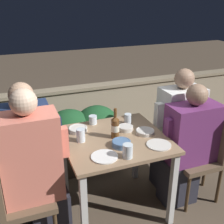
# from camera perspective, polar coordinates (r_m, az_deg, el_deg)

# --- Properties ---
(ground_plane) EXTENTS (16.00, 16.00, 0.00)m
(ground_plane) POSITION_cam_1_polar(r_m,az_deg,el_deg) (2.88, 0.47, -18.67)
(ground_plane) COLOR brown
(parapet_wall) EXTENTS (9.00, 0.18, 0.79)m
(parapet_wall) POSITION_cam_1_polar(r_m,az_deg,el_deg) (3.80, -7.27, -0.57)
(parapet_wall) COLOR gray
(parapet_wall) RESTS_ON ground_plane
(dining_table) EXTENTS (0.88, 0.83, 0.76)m
(dining_table) POSITION_cam_1_polar(r_m,az_deg,el_deg) (2.49, 0.52, -7.50)
(dining_table) COLOR #937556
(dining_table) RESTS_ON ground_plane
(planter_hedge) EXTENTS (1.16, 0.47, 0.75)m
(planter_hedge) POSITION_cam_1_polar(r_m,az_deg,el_deg) (3.19, -8.55, -5.27)
(planter_hedge) COLOR brown
(planter_hedge) RESTS_ON ground_plane
(chair_left_near) EXTENTS (0.42, 0.42, 0.88)m
(chair_left_near) POSITION_cam_1_polar(r_m,az_deg,el_deg) (2.33, -19.57, -15.06)
(chair_left_near) COLOR brown
(chair_left_near) RESTS_ON ground_plane
(person_coral_top) EXTENTS (0.50, 0.26, 1.33)m
(person_coral_top) POSITION_cam_1_polar(r_m,az_deg,el_deg) (2.25, -15.07, -11.57)
(person_coral_top) COLOR #282833
(person_coral_top) RESTS_ON ground_plane
(chair_left_far) EXTENTS (0.42, 0.42, 0.88)m
(chair_left_far) POSITION_cam_1_polar(r_m,az_deg,el_deg) (2.53, -19.86, -11.76)
(chair_left_far) COLOR brown
(chair_left_far) RESTS_ON ground_plane
(person_navy_jumper) EXTENTS (0.48, 0.26, 1.30)m
(person_navy_jumper) POSITION_cam_1_polar(r_m,az_deg,el_deg) (2.46, -15.74, -8.66)
(person_navy_jumper) COLOR #282833
(person_navy_jumper) RESTS_ON ground_plane
(chair_right_near) EXTENTS (0.42, 0.42, 0.88)m
(chair_right_near) POSITION_cam_1_polar(r_m,az_deg,el_deg) (2.87, 18.21, -7.11)
(chair_right_near) COLOR brown
(chair_right_near) RESTS_ON ground_plane
(person_purple_stripe) EXTENTS (0.52, 0.26, 1.20)m
(person_purple_stripe) POSITION_cam_1_polar(r_m,az_deg,el_deg) (2.73, 15.10, -6.79)
(person_purple_stripe) COLOR #282833
(person_purple_stripe) RESTS_ON ground_plane
(chair_right_far) EXTENTS (0.42, 0.42, 0.88)m
(chair_right_far) POSITION_cam_1_polar(r_m,az_deg,el_deg) (3.07, 15.84, -4.70)
(chair_right_far) COLOR brown
(chair_right_far) RESTS_ON ground_plane
(person_white_polo) EXTENTS (0.49, 0.26, 1.26)m
(person_white_polo) POSITION_cam_1_polar(r_m,az_deg,el_deg) (2.92, 12.96, -3.58)
(person_white_polo) COLOR #282833
(person_white_polo) RESTS_ON ground_plane
(beer_bottle) EXTENTS (0.07, 0.07, 0.27)m
(beer_bottle) POSITION_cam_1_polar(r_m,az_deg,el_deg) (2.40, 0.65, -3.01)
(beer_bottle) COLOR brown
(beer_bottle) RESTS_ON dining_table
(plate_0) EXTENTS (0.21, 0.21, 0.01)m
(plate_0) POSITION_cam_1_polar(r_m,az_deg,el_deg) (2.17, -1.55, -9.06)
(plate_0) COLOR white
(plate_0) RESTS_ON dining_table
(plate_1) EXTENTS (0.20, 0.20, 0.01)m
(plate_1) POSITION_cam_1_polar(r_m,az_deg,el_deg) (2.36, 9.48, -6.59)
(plate_1) COLOR silver
(plate_1) RESTS_ON dining_table
(bowl_0) EXTENTS (0.15, 0.15, 0.05)m
(bowl_0) POSITION_cam_1_polar(r_m,az_deg,el_deg) (2.30, 1.82, -6.35)
(bowl_0) COLOR #4C709E
(bowl_0) RESTS_ON dining_table
(bowl_1) EXTENTS (0.17, 0.17, 0.04)m
(bowl_1) POSITION_cam_1_polar(r_m,az_deg,el_deg) (2.56, -6.93, -3.45)
(bowl_1) COLOR silver
(bowl_1) RESTS_ON dining_table
(bowl_2) EXTENTS (0.14, 0.14, 0.04)m
(bowl_2) POSITION_cam_1_polar(r_m,az_deg,el_deg) (2.57, 2.77, -3.22)
(bowl_2) COLOR beige
(bowl_2) RESTS_ON dining_table
(bowl_3) EXTENTS (0.17, 0.17, 0.03)m
(bowl_3) POSITION_cam_1_polar(r_m,az_deg,el_deg) (2.53, 6.74, -3.93)
(bowl_3) COLOR beige
(bowl_3) RESTS_ON dining_table
(glass_cup_0) EXTENTS (0.07, 0.07, 0.11)m
(glass_cup_0) POSITION_cam_1_polar(r_m,az_deg,el_deg) (2.38, -6.36, -4.71)
(glass_cup_0) COLOR silver
(glass_cup_0) RESTS_ON dining_table
(glass_cup_1) EXTENTS (0.08, 0.08, 0.11)m
(glass_cup_1) POSITION_cam_1_polar(r_m,az_deg,el_deg) (2.15, 3.20, -7.91)
(glass_cup_1) COLOR silver
(glass_cup_1) RESTS_ON dining_table
(glass_cup_2) EXTENTS (0.07, 0.07, 0.10)m
(glass_cup_2) POSITION_cam_1_polar(r_m,az_deg,el_deg) (2.68, 3.22, -1.38)
(glass_cup_2) COLOR silver
(glass_cup_2) RESTS_ON dining_table
(glass_cup_3) EXTENTS (0.08, 0.08, 0.08)m
(glass_cup_3) POSITION_cam_1_polar(r_m,az_deg,el_deg) (2.68, -3.90, -1.59)
(glass_cup_3) COLOR silver
(glass_cup_3) RESTS_ON dining_table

